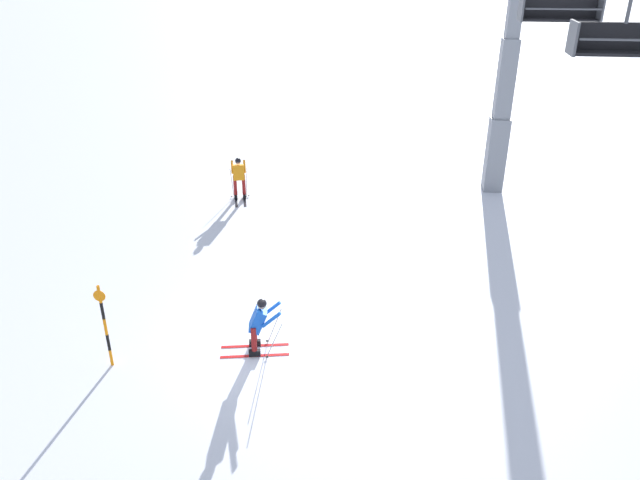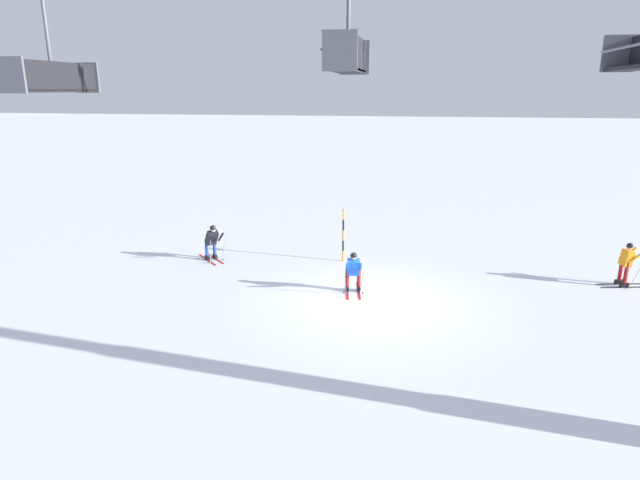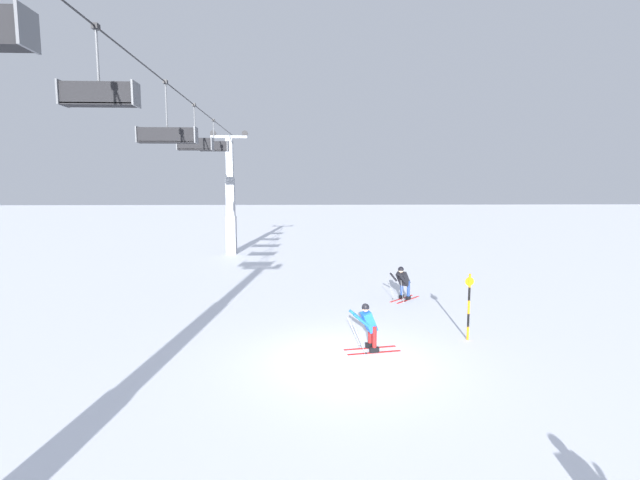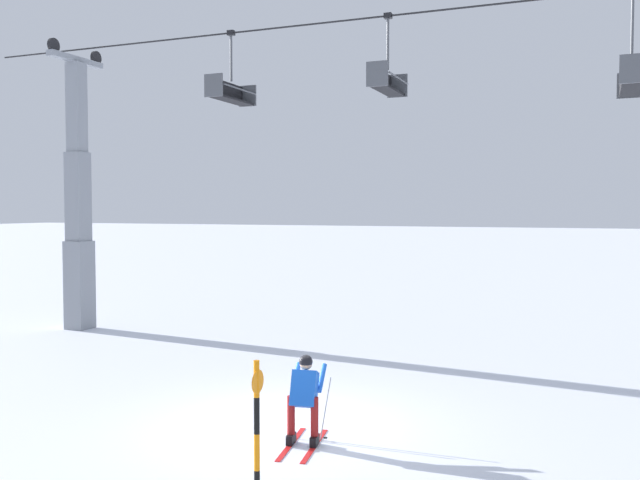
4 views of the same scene
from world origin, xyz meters
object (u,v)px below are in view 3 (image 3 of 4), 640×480
object	(u,v)px
chairlift_seat_middle	(167,135)
chairlift_seat_farthest	(214,146)
lift_tower_far	(231,203)
trail_marker_pole	(469,305)
skier_carving_main	(369,324)
chairlift_seat_fourth	(195,143)
chairlift_seat_second	(98,93)
skier_distant_downhill	(403,280)

from	to	relation	value
chairlift_seat_middle	chairlift_seat_farthest	distance (m)	9.54
lift_tower_far	chairlift_seat_middle	distance (m)	15.79
lift_tower_far	trail_marker_pole	xyz separation A→B (m)	(-19.71, -10.62, -2.66)
chairlift_seat_farthest	trail_marker_pole	size ratio (longest dim) A/B	0.88
skier_carving_main	chairlift_seat_fourth	world-z (taller)	chairlift_seat_fourth
chairlift_seat_second	chairlift_seat_farthest	xyz separation A→B (m)	(15.42, -0.00, 0.15)
chairlift_seat_second	skier_distant_downhill	bearing A→B (deg)	-54.63
chairlift_seat_farthest	trail_marker_pole	xyz separation A→B (m)	(-13.77, -10.62, -6.30)
lift_tower_far	trail_marker_pole	world-z (taller)	lift_tower_far
skier_carving_main	chairlift_seat_fourth	size ratio (longest dim) A/B	0.75
lift_tower_far	trail_marker_pole	size ratio (longest dim) A/B	4.22
chairlift_seat_middle	chairlift_seat_farthest	xyz separation A→B (m)	(9.53, -0.00, 0.48)
skier_carving_main	trail_marker_pole	bearing A→B (deg)	-75.81
chairlift_seat_middle	skier_carving_main	bearing A→B (deg)	-125.08
skier_carving_main	skier_distant_downhill	xyz separation A→B (m)	(6.09, -2.45, 0.05)
skier_carving_main	chairlift_seat_farthest	xyz separation A→B (m)	(14.62, 7.25, 6.64)
lift_tower_far	chairlift_seat_middle	xyz separation A→B (m)	(-15.47, -0.00, 3.16)
skier_carving_main	chairlift_seat_farthest	size ratio (longest dim) A/B	0.90
trail_marker_pole	skier_distant_downhill	world-z (taller)	trail_marker_pole
skier_carving_main	lift_tower_far	distance (m)	22.01
chairlift_seat_middle	trail_marker_pole	bearing A→B (deg)	-111.74
skier_carving_main	chairlift_seat_second	distance (m)	9.76
lift_tower_far	skier_distant_downhill	world-z (taller)	lift_tower_far
trail_marker_pole	chairlift_seat_farthest	bearing A→B (deg)	37.65
chairlift_seat_second	chairlift_seat_farthest	world-z (taller)	same
trail_marker_pole	lift_tower_far	bearing A→B (deg)	28.33
chairlift_seat_fourth	trail_marker_pole	world-z (taller)	chairlift_seat_fourth
chairlift_seat_farthest	skier_distant_downhill	world-z (taller)	chairlift_seat_farthest
chairlift_seat_second	lift_tower_far	bearing A→B (deg)	0.00
chairlift_seat_second	chairlift_seat_farthest	size ratio (longest dim) A/B	1.08
skier_carving_main	chairlift_seat_fourth	distance (m)	13.69
chairlift_seat_farthest	lift_tower_far	bearing A→B (deg)	0.00
skier_carving_main	lift_tower_far	world-z (taller)	lift_tower_far
chairlift_seat_second	trail_marker_pole	xyz separation A→B (m)	(1.65, -10.62, -6.16)
skier_carving_main	chairlift_seat_second	world-z (taller)	chairlift_seat_second
chairlift_seat_middle	chairlift_seat_farthest	size ratio (longest dim) A/B	1.26
skier_carving_main	chairlift_seat_farthest	bearing A→B (deg)	26.37
skier_carving_main	chairlift_seat_fourth	xyz separation A→B (m)	(9.76, 7.25, 6.30)
chairlift_seat_second	trail_marker_pole	bearing A→B (deg)	-81.19
skier_distant_downhill	chairlift_seat_second	bearing A→B (deg)	125.37
chairlift_seat_second	chairlift_seat_fourth	bearing A→B (deg)	0.00
lift_tower_far	skier_carving_main	bearing A→B (deg)	-160.58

